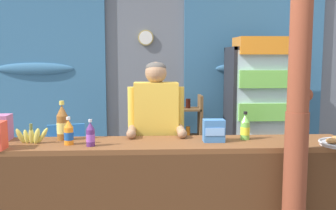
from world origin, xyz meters
name	(u,v)px	position (x,y,z in m)	size (l,w,h in m)	color
back_wall_curtained	(161,76)	(-0.03, 2.65, 1.38)	(5.70, 0.22, 2.68)	slate
stall_counter	(165,193)	(-0.08, 0.37, 0.58)	(2.93, 0.50, 0.96)	brown
timber_post	(297,119)	(0.84, 0.11, 1.19)	(0.19, 0.16, 2.49)	brown
drink_fridge	(260,108)	(1.14, 2.04, 1.02)	(0.77, 0.63, 1.86)	#232328
bottle_shelf_rack	(183,139)	(0.23, 2.26, 0.60)	(0.48, 0.28, 1.16)	brown
plastic_lawn_chair	(67,158)	(-1.12, 1.81, 0.49)	(0.53, 0.53, 0.86)	#3884D6
shopkeeper	(156,128)	(-0.13, 0.88, 1.00)	(0.50, 0.42, 1.59)	#28282D
soda_bottle_iced_tea	(62,123)	(-0.90, 0.60, 1.09)	(0.09, 0.09, 0.32)	brown
soda_bottle_lime_soda	(245,128)	(0.58, 0.55, 1.06)	(0.08, 0.08, 0.23)	#75C64C
soda_bottle_grape_soda	(90,135)	(-0.64, 0.36, 1.05)	(0.07, 0.07, 0.20)	#56286B
soda_bottle_orange_soda	(69,133)	(-0.81, 0.43, 1.05)	(0.07, 0.07, 0.21)	orange
snack_box_biscuit	(214,131)	(0.31, 0.48, 1.05)	(0.17, 0.11, 0.18)	#3D75B7
banana_bunch	(31,136)	(-1.11, 0.48, 1.02)	(0.27, 0.06, 0.16)	#CCC14C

